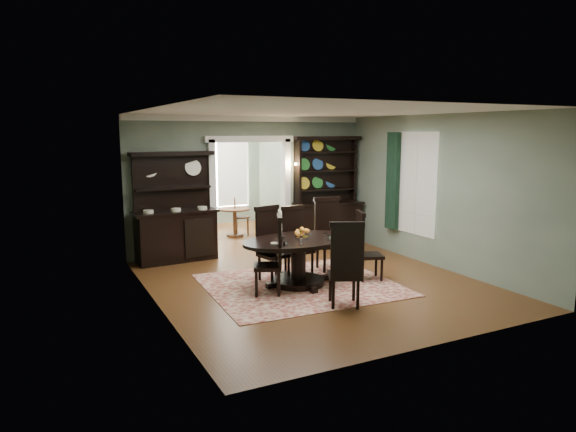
% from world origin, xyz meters
% --- Properties ---
extents(room, '(5.51, 6.01, 3.01)m').
position_xyz_m(room, '(0.00, 0.04, 1.58)').
color(room, '#563816').
rests_on(room, ground).
extents(parlor, '(3.51, 3.50, 3.01)m').
position_xyz_m(parlor, '(0.00, 5.53, 1.52)').
color(parlor, '#563816').
rests_on(parlor, ground).
extents(doorway_trim, '(2.08, 0.25, 2.57)m').
position_xyz_m(doorway_trim, '(0.00, 3.00, 1.62)').
color(doorway_trim, white).
rests_on(doorway_trim, floor).
extents(right_window, '(0.15, 1.47, 2.12)m').
position_xyz_m(right_window, '(2.69, 0.93, 1.60)').
color(right_window, white).
rests_on(right_window, wall_right).
extents(wall_sconce, '(0.27, 0.21, 0.21)m').
position_xyz_m(wall_sconce, '(0.95, 2.85, 1.89)').
color(wall_sconce, gold).
rests_on(wall_sconce, back_wall_right).
extents(rug, '(3.31, 2.93, 0.01)m').
position_xyz_m(rug, '(-0.28, 0.02, 0.01)').
color(rug, maroon).
rests_on(rug, floor).
extents(dining_table, '(2.23, 2.15, 0.82)m').
position_xyz_m(dining_table, '(-0.29, 0.08, 0.57)').
color(dining_table, black).
rests_on(dining_table, rug).
extents(centerpiece, '(1.23, 0.79, 0.20)m').
position_xyz_m(centerpiece, '(-0.26, 0.02, 0.88)').
color(centerpiece, silver).
rests_on(centerpiece, dining_table).
extents(chair_far_left, '(0.59, 0.57, 1.35)m').
position_xyz_m(chair_far_left, '(-0.60, 0.58, 0.71)').
color(chair_far_left, black).
rests_on(chair_far_left, rug).
extents(chair_far_mid, '(0.55, 0.53, 1.29)m').
position_xyz_m(chair_far_mid, '(-0.01, 0.74, 0.68)').
color(chair_far_mid, black).
rests_on(chair_far_mid, rug).
extents(chair_far_right, '(0.59, 0.57, 1.41)m').
position_xyz_m(chair_far_right, '(0.73, 0.78, 0.74)').
color(chair_far_right, black).
rests_on(chair_far_right, rug).
extents(chair_end_left, '(0.62, 0.63, 1.32)m').
position_xyz_m(chair_end_left, '(-0.89, -0.21, 0.69)').
color(chair_end_left, black).
rests_on(chair_end_left, rug).
extents(chair_end_right, '(0.57, 0.58, 1.26)m').
position_xyz_m(chair_end_right, '(0.91, -0.19, 0.66)').
color(chair_end_right, black).
rests_on(chair_end_right, rug).
extents(chair_near, '(0.65, 0.64, 1.35)m').
position_xyz_m(chair_near, '(-0.22, -1.31, 0.71)').
color(chair_near, black).
rests_on(chair_near, rug).
extents(sideboard, '(1.75, 0.72, 2.26)m').
position_xyz_m(sideboard, '(-1.77, 2.74, 0.79)').
color(sideboard, black).
rests_on(sideboard, floor).
extents(welsh_dresser, '(1.69, 0.75, 2.55)m').
position_xyz_m(welsh_dresser, '(1.86, 2.72, 0.92)').
color(welsh_dresser, black).
rests_on(welsh_dresser, floor).
extents(parlor_table, '(0.78, 0.78, 0.72)m').
position_xyz_m(parlor_table, '(0.21, 4.55, 0.47)').
color(parlor_table, '#513217').
rests_on(parlor_table, parlor_floor).
extents(parlor_chair_left, '(0.41, 0.40, 0.88)m').
position_xyz_m(parlor_chair_left, '(-0.65, 4.95, 0.47)').
color(parlor_chair_left, '#513217').
rests_on(parlor_chair_left, parlor_floor).
extents(parlor_chair_right, '(0.46, 0.45, 0.98)m').
position_xyz_m(parlor_chair_right, '(0.39, 4.68, 0.53)').
color(parlor_chair_right, '#513217').
rests_on(parlor_chair_right, parlor_floor).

